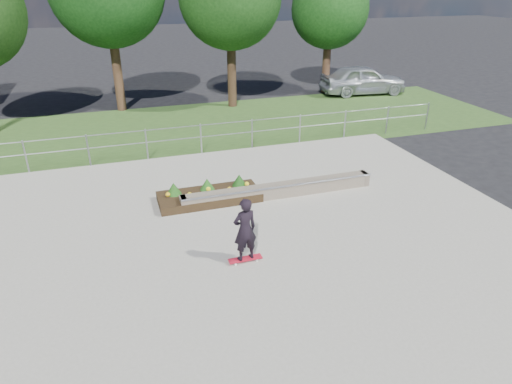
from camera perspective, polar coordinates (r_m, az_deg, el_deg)
ground at (r=10.97m, az=1.46°, el=-8.55°), size 120.00×120.00×0.00m
grass_verge at (r=20.73m, az=-8.80°, el=7.93°), size 30.00×8.00×0.02m
concrete_slab at (r=10.95m, az=1.46°, el=-8.42°), size 15.00×15.00×0.06m
fence at (r=17.21m, az=-6.91°, el=7.07°), size 20.06×0.06×1.20m
tree_far_right at (r=26.98m, az=9.21°, el=21.59°), size 4.20×4.20×6.60m
grind_ledge at (r=13.80m, az=2.91°, el=0.23°), size 6.00×0.44×0.43m
planter_bed at (r=13.65m, az=-5.90°, el=-0.28°), size 3.00×1.20×0.61m
skateboarder at (r=10.38m, az=-1.40°, el=-4.76°), size 0.80×0.46×1.64m
parked_car at (r=27.29m, az=13.23°, el=13.52°), size 4.97×2.42×1.63m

